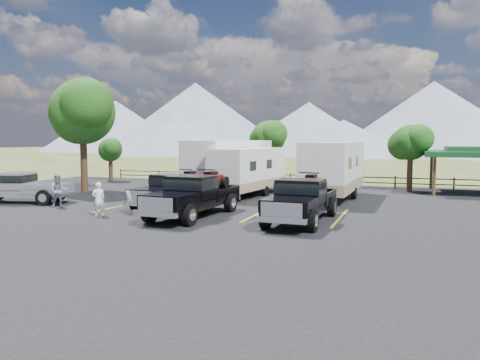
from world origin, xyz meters
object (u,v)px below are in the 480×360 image
(tree_big_nw, at_px, (82,112))
(person_b, at_px, (59,191))
(rig_center, at_px, (194,194))
(rig_right, at_px, (302,199))
(trailer_right, at_px, (333,169))
(trailer_left, at_px, (229,165))
(trailer_center, at_px, (249,171))
(person_a, at_px, (99,199))
(rig_left, at_px, (174,189))
(pickup_silver, at_px, (20,187))
(pavilion, at_px, (473,153))

(tree_big_nw, height_order, person_b, tree_big_nw)
(person_b, bearing_deg, rig_center, -36.88)
(rig_right, height_order, trailer_right, trailer_right)
(tree_big_nw, distance_m, trailer_left, 10.92)
(rig_right, bearing_deg, trailer_center, 124.71)
(rig_right, bearing_deg, trailer_left, 128.70)
(rig_center, height_order, person_a, rig_center)
(rig_center, relative_size, trailer_center, 0.75)
(rig_left, height_order, person_b, rig_left)
(trailer_left, distance_m, person_b, 11.58)
(person_a, xyz_separation_m, person_b, (-3.84, 1.67, 0.08))
(tree_big_nw, bearing_deg, pickup_silver, -86.58)
(trailer_left, distance_m, trailer_right, 7.39)
(person_b, bearing_deg, pickup_silver, 132.76)
(pickup_silver, distance_m, person_b, 3.46)
(rig_center, xyz_separation_m, person_a, (-4.34, -1.49, -0.24))
(pavilion, distance_m, rig_left, 20.41)
(tree_big_nw, relative_size, rig_center, 1.17)
(rig_center, distance_m, pickup_silver, 11.60)
(rig_left, xyz_separation_m, pickup_silver, (-9.21, -1.53, -0.04))
(rig_left, bearing_deg, tree_big_nw, 160.15)
(person_b, bearing_deg, trailer_center, 11.32)
(rig_right, distance_m, person_a, 9.66)
(trailer_left, height_order, person_b, trailer_left)
(rig_center, xyz_separation_m, pickup_silver, (-11.57, 0.87, -0.13))
(rig_right, xyz_separation_m, pickup_silver, (-16.70, 0.49, -0.11))
(rig_right, bearing_deg, rig_center, -173.97)
(trailer_right, xyz_separation_m, person_b, (-13.39, -8.66, -0.93))
(tree_big_nw, relative_size, pickup_silver, 1.26)
(trailer_right, distance_m, person_b, 15.97)
(pavilion, bearing_deg, trailer_center, -155.47)
(rig_left, height_order, rig_right, rig_right)
(trailer_right, bearing_deg, rig_center, -118.87)
(rig_left, distance_m, trailer_right, 9.97)
(trailer_left, relative_size, trailer_right, 1.03)
(rig_left, relative_size, pickup_silver, 0.99)
(trailer_left, xyz_separation_m, person_b, (-6.09, -9.80, -0.98))
(tree_big_nw, xyz_separation_m, trailer_right, (17.15, 1.82, -3.72))
(rig_left, bearing_deg, trailer_right, 46.24)
(rig_center, relative_size, person_b, 3.71)
(rig_center, bearing_deg, person_a, -157.63)
(person_a, distance_m, person_b, 4.19)
(rig_center, height_order, rig_right, rig_center)
(rig_left, relative_size, rig_center, 0.92)
(pavilion, distance_m, person_b, 26.41)
(tree_big_nw, distance_m, trailer_center, 12.45)
(pavilion, height_order, trailer_center, pavilion)
(pickup_silver, bearing_deg, trailer_right, 99.46)
(trailer_center, bearing_deg, rig_left, -102.17)
(rig_left, relative_size, trailer_center, 0.69)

